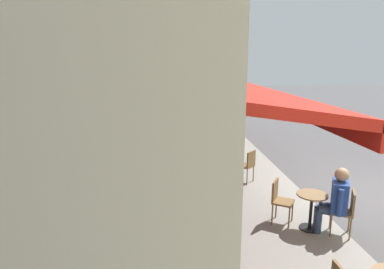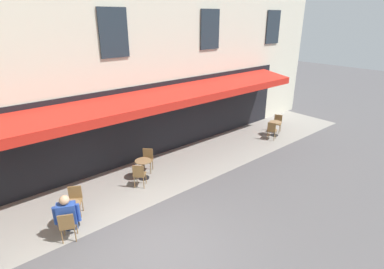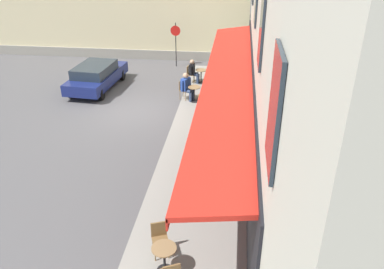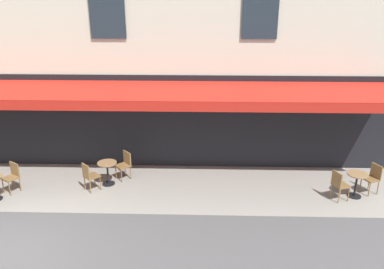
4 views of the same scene
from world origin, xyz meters
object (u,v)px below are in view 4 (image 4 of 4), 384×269
object	(u,v)px
cafe_chair_wicker_back_row	(12,175)
cafe_chair_wicker_near_door	(373,176)
cafe_chair_wicker_under_awning	(89,175)
cafe_table_mid_terrace	(356,182)
cafe_table_streetside	(108,170)
cafe_chair_wicker_by_window	(339,183)
cafe_chair_wicker_facing_street	(125,163)

from	to	relation	value
cafe_chair_wicker_back_row	cafe_chair_wicker_near_door	bearing A→B (deg)	-178.80
cafe_chair_wicker_under_awning	cafe_table_mid_terrace	bearing A→B (deg)	179.23
cafe_table_streetside	cafe_table_mid_terrace	bearing A→B (deg)	175.77
cafe_table_streetside	cafe_chair_wicker_by_window	bearing A→B (deg)	173.55
cafe_chair_wicker_by_window	cafe_chair_wicker_facing_street	bearing A→B (deg)	-10.66
cafe_table_mid_terrace	cafe_chair_wicker_under_awning	size ratio (longest dim) A/B	0.82
cafe_table_streetside	cafe_chair_wicker_back_row	xyz separation A→B (m)	(2.76, 0.52, 0.06)
cafe_table_mid_terrace	cafe_chair_wicker_under_awning	distance (m)	7.94
cafe_chair_wicker_facing_street	cafe_chair_wicker_back_row	xyz separation A→B (m)	(3.22, 0.96, 0.00)
cafe_chair_wicker_near_door	cafe_chair_wicker_facing_street	bearing A→B (deg)	-5.47
cafe_table_streetside	cafe_chair_wicker_facing_street	size ratio (longest dim) A/B	0.82
cafe_table_mid_terrace	cafe_chair_wicker_by_window	xyz separation A→B (m)	(0.59, 0.23, 0.06)
cafe_table_mid_terrace	cafe_chair_wicker_by_window	size ratio (longest dim) A/B	0.82
cafe_table_mid_terrace	cafe_table_streetside	distance (m)	7.51
cafe_table_mid_terrace	cafe_table_streetside	size ratio (longest dim) A/B	1.00
cafe_chair_wicker_near_door	cafe_chair_wicker_facing_street	size ratio (longest dim) A/B	1.00
cafe_table_mid_terrace	cafe_table_streetside	xyz separation A→B (m)	(7.49, -0.55, 0.00)
cafe_chair_wicker_facing_street	cafe_chair_wicker_near_door	bearing A→B (deg)	174.53
cafe_chair_wicker_under_awning	cafe_chair_wicker_facing_street	world-z (taller)	same
cafe_chair_wicker_near_door	cafe_chair_wicker_back_row	distance (m)	10.83
cafe_chair_wicker_under_awning	cafe_chair_wicker_facing_street	bearing A→B (deg)	-135.89
cafe_table_streetside	cafe_chair_wicker_back_row	world-z (taller)	cafe_chair_wicker_back_row
cafe_chair_wicker_near_door	cafe_table_streetside	xyz separation A→B (m)	(8.07, -0.30, -0.06)
cafe_table_mid_terrace	cafe_chair_wicker_back_row	xyz separation A→B (m)	(10.25, -0.03, 0.06)
cafe_chair_wicker_near_door	cafe_table_streetside	size ratio (longest dim) A/B	1.21
cafe_table_streetside	cafe_chair_wicker_near_door	bearing A→B (deg)	177.89
cafe_chair_wicker_by_window	cafe_chair_wicker_under_awning	distance (m)	7.36
cafe_chair_wicker_under_awning	cafe_chair_wicker_back_row	distance (m)	2.31
cafe_chair_wicker_by_window	cafe_chair_wicker_under_awning	xyz separation A→B (m)	(7.35, -0.33, 0.00)
cafe_table_mid_terrace	cafe_chair_wicker_near_door	bearing A→B (deg)	-156.05
cafe_chair_wicker_under_awning	cafe_table_streetside	bearing A→B (deg)	-134.79
cafe_table_streetside	cafe_chair_wicker_back_row	bearing A→B (deg)	10.77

